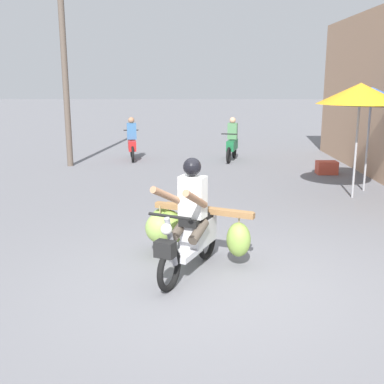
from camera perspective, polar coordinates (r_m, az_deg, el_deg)
The scene contains 8 objects.
ground_plane at distance 6.28m, azimuth 2.90°, elevation -10.82°, with size 120.00×120.00×0.00m, color slate.
motorbike_main_loaded at distance 6.72m, azimuth -0.78°, elevation -4.24°, with size 1.62×1.90×1.58m.
motorbike_distant_ahead_left at distance 15.65m, azimuth -6.98°, elevation 5.90°, with size 0.53×1.61×1.40m.
motorbike_distant_ahead_right at distance 15.53m, azimuth 5.10°, elevation 5.89°, with size 0.62×1.59×1.40m.
market_umbrella_near_shop at distance 11.72m, azimuth 21.04°, elevation 10.70°, with size 1.89×1.89×2.41m.
market_umbrella_further_along at distance 10.91m, azimuth 19.85°, elevation 11.06°, with size 1.84×1.84×2.51m.
produce_crate at distance 13.77m, azimuth 16.14°, elevation 2.82°, with size 0.56×0.40×0.36m, color #CC4C38.
utility_pole at distance 14.82m, azimuth -14.93°, elevation 16.49°, with size 0.18×0.18×6.99m, color brown.
Camera 1 is at (-0.29, -5.72, 2.57)m, focal length 44.36 mm.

